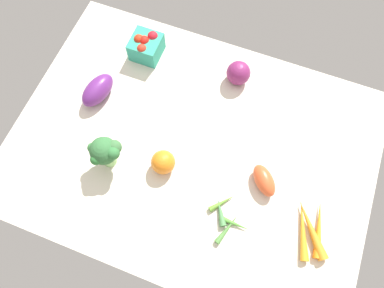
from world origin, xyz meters
The scene contains 9 objects.
tablecloth centered at (0.00, 0.00, 1.00)cm, with size 104.00×76.00×2.00cm, color beige.
red_onion_near_basket centered at (5.15, 26.08, 5.67)cm, with size 7.34×7.34×7.34cm, color #7A235A.
heirloom_tomato_orange centered at (-5.32, -8.39, 5.38)cm, with size 6.75×6.75×6.75cm, color orange.
roma_tomato centered at (22.28, -3.11, 4.41)cm, with size 9.41×4.83×4.83cm, color #DD532A.
berry_basket centered at (-24.96, 25.00, 5.94)cm, with size 9.10×9.10×7.94cm.
carrot_bunch centered at (37.63, -11.10, 3.26)cm, with size 11.92×17.24×2.86cm.
eggplant centered at (-32.42, 5.67, 5.21)cm, with size 12.18×6.43×6.43cm, color #602472.
okra_pile centered at (15.71, -15.93, 2.85)cm, with size 12.39×14.34×1.96cm.
broccoli_head centered at (-19.91, -12.34, 9.69)cm, with size 9.34×8.31×11.94cm.
Camera 1 is at (13.27, -34.76, 98.46)cm, focal length 33.37 mm.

